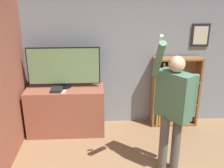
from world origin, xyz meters
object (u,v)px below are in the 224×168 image
game_console (57,90)px  television (64,67)px  person (173,104)px  bookshelf (170,91)px

game_console → television: bearing=55.3°
person → television: bearing=-165.4°
television → person: person is taller
television → bookshelf: (1.98, 0.13, -0.55)m
television → person: 2.06m
television → bookshelf: 2.06m
television → bookshelf: television is taller
television → person: (1.62, -1.25, -0.18)m
game_console → bookshelf: (2.10, 0.31, -0.19)m
bookshelf → person: 1.48m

